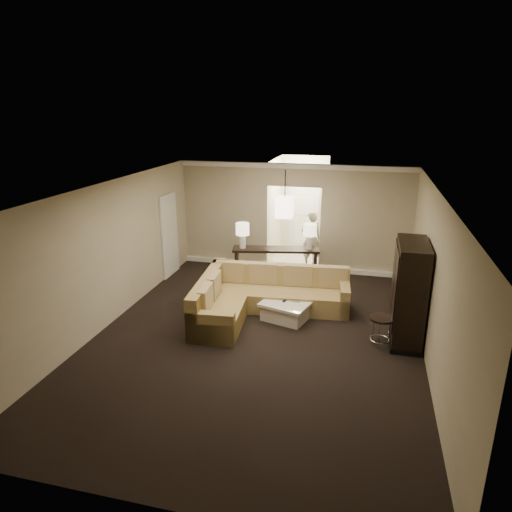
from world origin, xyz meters
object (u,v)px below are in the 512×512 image
(console_table, at_px, (276,261))
(person, at_px, (311,236))
(coffee_table, at_px, (288,309))
(drink_table, at_px, (381,325))
(sectional_sofa, at_px, (259,297))
(armoire, at_px, (408,294))

(console_table, bearing_deg, person, 48.64)
(coffee_table, relative_size, drink_table, 2.14)
(coffee_table, bearing_deg, console_table, 108.23)
(person, bearing_deg, coffee_table, 66.23)
(sectional_sofa, height_order, person, person)
(coffee_table, xyz_separation_m, armoire, (2.28, -0.38, 0.71))
(armoire, bearing_deg, person, 121.34)
(coffee_table, distance_m, person, 3.37)
(console_table, distance_m, armoire, 3.86)
(sectional_sofa, xyz_separation_m, armoire, (2.90, -0.44, 0.54))
(coffee_table, distance_m, drink_table, 1.97)
(coffee_table, bearing_deg, drink_table, -21.04)
(console_table, distance_m, drink_table, 3.74)
(drink_table, bearing_deg, console_table, 132.20)
(sectional_sofa, distance_m, person, 3.34)
(sectional_sofa, distance_m, console_table, 2.01)
(drink_table, distance_m, person, 4.42)
(coffee_table, height_order, drink_table, drink_table)
(sectional_sofa, bearing_deg, person, 73.38)
(sectional_sofa, height_order, console_table, sectional_sofa)
(console_table, height_order, armoire, armoire)
(drink_table, relative_size, person, 0.32)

